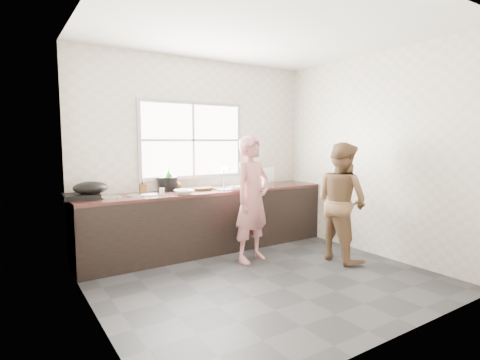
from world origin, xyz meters
TOP-DOWN VIEW (x-y plane):
  - floor at (0.00, 0.00)m, footprint 3.60×3.20m
  - ceiling at (0.00, 0.00)m, footprint 3.60×3.20m
  - wall_back at (0.00, 1.60)m, footprint 3.60×0.01m
  - wall_left at (-1.80, 0.00)m, footprint 0.01×3.20m
  - wall_right at (1.80, 0.00)m, footprint 0.01×3.20m
  - wall_front at (0.00, -1.60)m, footprint 3.60×0.01m
  - cabinet at (0.00, 1.29)m, footprint 3.60×0.62m
  - countertop at (0.00, 1.29)m, footprint 3.60×0.64m
  - sink at (0.35, 1.29)m, footprint 0.55×0.45m
  - faucet at (0.35, 1.49)m, footprint 0.02×0.02m
  - window_frame at (-0.10, 1.59)m, footprint 1.60×0.05m
  - window_glazing at (-0.10, 1.57)m, footprint 1.50×0.01m
  - woman at (0.25, 0.59)m, footprint 0.62×0.49m
  - person_side at (1.23, -0.01)m, footprint 0.59×0.75m
  - cutting_board at (-0.10, 1.38)m, footprint 0.36×0.36m
  - cleaver at (-0.42, 1.30)m, footprint 0.20×0.18m
  - bowl_mince at (-0.47, 1.08)m, footprint 0.28×0.28m
  - bowl_crabs at (0.58, 1.08)m, footprint 0.21×0.21m
  - bowl_held at (0.31, 1.08)m, footprint 0.26×0.26m
  - black_pot at (-0.51, 1.52)m, footprint 0.29×0.29m
  - plate_food at (-0.88, 1.23)m, footprint 0.26×0.26m
  - bottle_green at (-0.50, 1.52)m, footprint 0.15×0.15m
  - bottle_brown_tall at (-0.89, 1.43)m, footprint 0.08×0.08m
  - bottle_brown_short at (-0.38, 1.52)m, footprint 0.15×0.15m
  - glass_jar at (-0.73, 1.19)m, footprint 0.08×0.08m
  - burner at (-1.65, 1.43)m, footprint 0.41×0.41m
  - wok at (-1.56, 1.32)m, footprint 0.40×0.40m
  - dish_rack at (0.85, 1.25)m, footprint 0.44×0.37m
  - pot_lid_left at (-1.34, 1.34)m, footprint 0.30×0.30m
  - pot_lid_right at (-1.00, 1.31)m, footprint 0.34×0.34m

SIDE VIEW (x-z plane):
  - floor at x=0.00m, z-range -0.01..0.00m
  - cabinet at x=0.00m, z-range 0.00..0.82m
  - woman at x=0.25m, z-range 0.00..1.50m
  - person_side at x=1.23m, z-range 0.00..1.52m
  - countertop at x=0.00m, z-range 0.82..0.86m
  - sink at x=0.35m, z-range 0.85..0.88m
  - pot_lid_right at x=-1.00m, z-range 0.86..0.87m
  - pot_lid_left at x=-1.34m, z-range 0.86..0.87m
  - plate_food at x=-0.88m, z-range 0.86..0.88m
  - cutting_board at x=-0.10m, z-range 0.86..0.90m
  - bowl_crabs at x=0.58m, z-range 0.86..0.92m
  - bowl_mince at x=-0.47m, z-range 0.86..0.92m
  - burner at x=-1.65m, z-range 0.86..0.92m
  - bowl_held at x=0.31m, z-range 0.86..0.93m
  - cleaver at x=-0.42m, z-range 0.90..0.91m
  - glass_jar at x=-0.73m, z-range 0.86..0.95m
  - bottle_brown_short at x=-0.38m, z-range 0.86..1.02m
  - bottle_brown_tall at x=-0.89m, z-range 0.86..1.03m
  - black_pot at x=-0.51m, z-range 0.86..1.05m
  - wok at x=-1.56m, z-range 0.92..1.07m
  - dish_rack at x=0.85m, z-range 0.86..1.14m
  - faucet at x=0.35m, z-range 0.86..1.16m
  - bottle_green at x=-0.50m, z-range 0.86..1.18m
  - wall_back at x=0.00m, z-range 0.00..2.70m
  - wall_left at x=-1.80m, z-range 0.00..2.70m
  - wall_right at x=1.80m, z-range 0.00..2.70m
  - wall_front at x=0.00m, z-range 0.00..2.70m
  - window_glazing at x=-0.10m, z-range 1.05..2.05m
  - window_frame at x=-0.10m, z-range 1.00..2.10m
  - ceiling at x=0.00m, z-range 2.70..2.71m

